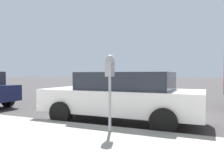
{
  "coord_description": "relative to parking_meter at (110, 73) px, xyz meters",
  "views": [
    {
      "loc": [
        -6.95,
        -1.74,
        1.39
      ],
      "look_at": [
        -2.58,
        0.15,
        1.18
      ],
      "focal_mm": 35.0,
      "sensor_mm": 36.0,
      "label": 1
    }
  ],
  "objects": [
    {
      "name": "car_white",
      "position": [
        1.57,
        0.32,
        -0.65
      ],
      "size": [
        2.07,
        4.55,
        1.45
      ],
      "rotation": [
        0.0,
        0.0,
        -0.0
      ],
      "color": "silver",
      "rests_on": "ground_plane"
    },
    {
      "name": "ground_plane",
      "position": [
        2.67,
        -0.17,
        -1.42
      ],
      "size": [
        220.0,
        220.0,
        0.0
      ],
      "primitive_type": "plane",
      "color": "#3D3A3A"
    },
    {
      "name": "parking_meter",
      "position": [
        0.0,
        0.0,
        0.0
      ],
      "size": [
        0.21,
        0.19,
        1.66
      ],
      "color": "gray",
      "rests_on": "sidewalk"
    }
  ]
}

